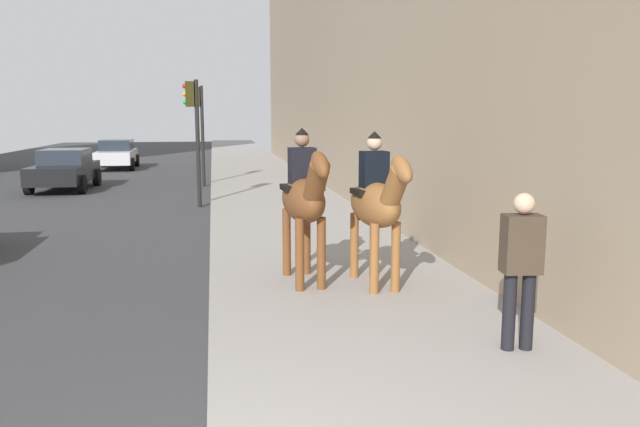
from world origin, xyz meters
name	(u,v)px	position (x,y,z in m)	size (l,w,h in m)	color
mounted_horse_near	(304,198)	(5.38, -1.42, 1.42)	(2.15, 0.69, 2.32)	brown
mounted_horse_far	(377,202)	(5.06, -2.43, 1.37)	(2.15, 0.69, 2.27)	brown
pedestrian_greeting	(521,261)	(2.39, -3.28, 1.10)	(0.31, 0.43, 1.70)	black
car_near_lane	(117,154)	(28.03, 4.60, 0.75)	(4.16, 1.97, 1.44)	silver
car_far_lane	(65,169)	(19.34, 5.10, 0.74)	(4.04, 1.96, 1.44)	black
traffic_light_near_curb	(194,122)	(14.28, 0.40, 2.43)	(0.20, 0.44, 3.61)	black
traffic_light_far_curb	(200,119)	(19.55, 0.34, 2.48)	(0.20, 0.44, 3.69)	black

